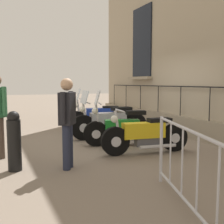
% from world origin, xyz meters
% --- Properties ---
extents(ground_plane, '(60.00, 60.00, 0.00)m').
position_xyz_m(ground_plane, '(0.00, 0.00, 0.00)').
color(ground_plane, gray).
extents(building_facade, '(0.82, 11.19, 8.04)m').
position_xyz_m(building_facade, '(-2.34, -0.00, 3.92)').
color(building_facade, tan).
rests_on(building_facade, ground_plane).
extents(motorcycle_blue, '(2.17, 0.78, 1.39)m').
position_xyz_m(motorcycle_blue, '(0.05, -1.40, 0.46)').
color(motorcycle_blue, black).
rests_on(motorcycle_blue, ground_plane).
extents(motorcycle_silver, '(2.24, 0.72, 1.36)m').
position_xyz_m(motorcycle_silver, '(0.16, -0.47, 0.46)').
color(motorcycle_silver, black).
rests_on(motorcycle_silver, ground_plane).
extents(motorcycle_green, '(2.00, 0.80, 1.39)m').
position_xyz_m(motorcycle_green, '(0.18, 0.45, 0.41)').
color(motorcycle_green, black).
rests_on(motorcycle_green, ground_plane).
extents(motorcycle_yellow, '(2.04, 0.64, 0.99)m').
position_xyz_m(motorcycle_yellow, '(0.09, 1.38, 0.41)').
color(motorcycle_yellow, black).
rests_on(motorcycle_yellow, ground_plane).
extents(crowd_barrier, '(0.75, 2.23, 1.05)m').
position_xyz_m(crowd_barrier, '(1.13, 4.09, 0.57)').
color(crowd_barrier, '#B7B7BF').
rests_on(crowd_barrier, ground_plane).
extents(bollard, '(0.24, 0.24, 1.07)m').
position_xyz_m(bollard, '(2.84, 1.47, 0.54)').
color(bollard, black).
rests_on(bollard, ground_plane).
extents(pedestrian_walking, '(0.38, 0.46, 1.65)m').
position_xyz_m(pedestrian_walking, '(1.94, 1.74, 0.93)').
color(pedestrian_walking, '#23283D').
rests_on(pedestrian_walking, ground_plane).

